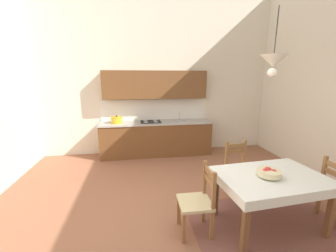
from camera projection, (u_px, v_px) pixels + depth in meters
The scene contains 9 objects.
ground_plane at pixel (182, 220), 3.12m from camera, with size 6.70×6.60×0.10m, color #935B42.
wall_back at pixel (158, 74), 5.58m from camera, with size 6.70×0.12×4.24m, color silver.
area_rug at pixel (270, 229), 2.86m from camera, with size 2.10×1.60×0.01m, color brown.
kitchen_cabinetry at pixel (156, 123), 5.52m from camera, with size 2.91×0.63×2.20m.
dining_table at pixel (271, 184), 2.82m from camera, with size 1.47×1.04×0.75m.
dining_chair_tv_side at pixel (198, 201), 2.74m from camera, with size 0.43×0.43×0.93m.
dining_chair_kitchen_side at pixel (239, 170), 3.68m from camera, with size 0.47×0.47×0.93m.
fruit_bowl at pixel (269, 173), 2.74m from camera, with size 0.30×0.30×0.12m.
pendant_lamp at pixel (273, 62), 2.54m from camera, with size 0.32×0.32×0.81m.
Camera 1 is at (-0.63, -2.66, 2.02)m, focal length 22.38 mm.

